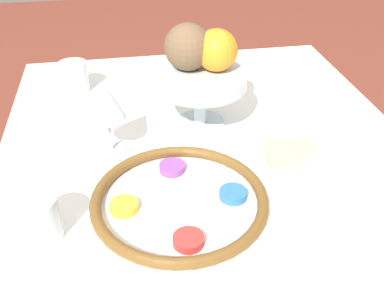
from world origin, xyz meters
name	(u,v)px	position (x,y,z in m)	size (l,w,h in m)	color
seder_plate	(180,201)	(-0.05, 0.09, 0.78)	(0.31, 0.31, 0.03)	silver
wine_glass	(106,103)	(0.14, 0.20, 0.88)	(0.08, 0.08, 0.15)	silver
fruit_stand	(202,84)	(0.21, 0.00, 0.87)	(0.20, 0.20, 0.13)	silver
orange_fruit	(217,50)	(0.22, -0.03, 0.94)	(0.09, 0.09, 0.09)	orange
coconut	(188,47)	(0.24, 0.02, 0.94)	(0.10, 0.10, 0.10)	brown
bread_plate	(291,156)	(0.05, -0.15, 0.78)	(0.15, 0.15, 0.02)	silver
napkin_roll	(321,197)	(-0.09, -0.16, 0.79)	(0.20, 0.10, 0.04)	white
cup_near	(74,77)	(0.43, 0.28, 0.81)	(0.07, 0.07, 0.08)	silver
cup_mid	(37,218)	(-0.08, 0.32, 0.81)	(0.07, 0.07, 0.08)	silver
spoon	(338,197)	(-0.08, -0.20, 0.77)	(0.14, 0.07, 0.01)	silver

